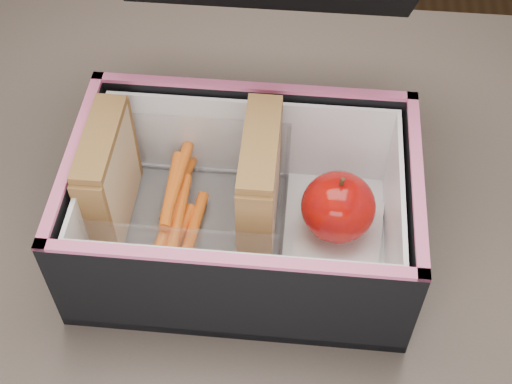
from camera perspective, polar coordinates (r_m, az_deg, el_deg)
kitchen_table at (r=0.70m, az=3.35°, el=-11.23°), size 1.20×0.80×0.75m
lunch_bag at (r=0.60m, az=-0.99°, el=-0.49°), size 0.28×0.31×0.25m
plastic_tub at (r=0.62m, az=-5.65°, el=-0.39°), size 0.17×0.12×0.07m
sandwich_left at (r=0.62m, az=-11.69°, el=1.16°), size 0.03×0.09×0.10m
sandwich_right at (r=0.60m, az=0.32°, el=0.54°), size 0.03×0.10×0.11m
carrot_sticks at (r=0.63m, az=-6.28°, el=-1.39°), size 0.04×0.15×0.03m
paper_napkin at (r=0.64m, az=6.63°, el=-3.25°), size 0.08×0.08×0.01m
red_apple at (r=0.61m, az=6.59°, el=-1.19°), size 0.08×0.08×0.07m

